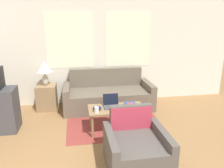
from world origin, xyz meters
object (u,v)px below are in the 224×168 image
couch (108,96)px  table_lamp (44,69)px  armchair (136,149)px  snack_bowl (97,108)px  cup_yellow (130,106)px  cup_white (97,110)px  coffee_table (117,110)px  laptop (111,104)px  cup_navy (136,108)px  book_red (130,104)px

couch → table_lamp: table_lamp is taller
armchair → snack_bowl: size_ratio=5.40×
cup_yellow → snack_bowl: size_ratio=0.65×
cup_yellow → cup_white: 0.63m
cup_white → coffee_table: bearing=21.6°
laptop → snack_bowl: laptop is taller
table_lamp → cup_navy: table_lamp is taller
coffee_table → snack_bowl: 0.37m
laptop → table_lamp: bearing=137.1°
coffee_table → couch: bearing=89.3°
laptop → snack_bowl: bearing=-161.1°
laptop → cup_navy: laptop is taller
armchair → cup_navy: bearing=74.7°
couch → cup_white: (-0.40, -1.32, 0.23)m
snack_bowl → cup_yellow: bearing=-4.9°
cup_white → armchair: bearing=-63.7°
book_red → table_lamp: bearing=144.8°
cup_yellow → coffee_table: bearing=162.9°
cup_yellow → cup_navy: bearing=-42.4°
armchair → cup_yellow: 1.04m
couch → book_red: size_ratio=9.40×
couch → book_red: 1.11m
book_red → cup_navy: bearing=-80.8°
table_lamp → snack_bowl: (1.04, -1.32, -0.49)m
book_red → laptop: bearing=-174.7°
cup_white → book_red: size_ratio=0.48×
armchair → table_lamp: table_lamp is taller
coffee_table → book_red: size_ratio=4.76×
cup_yellow → snack_bowl: bearing=175.1°
armchair → cup_yellow: bearing=80.2°
coffee_table → armchair: bearing=-86.3°
laptop → book_red: laptop is taller
laptop → cup_navy: size_ratio=3.64×
couch → snack_bowl: size_ratio=13.28×
snack_bowl → cup_white: bearing=-99.6°
coffee_table → cup_white: cup_white is taller
cup_navy → book_red: (-0.04, 0.25, -0.02)m
armchair → coffee_table: bearing=93.7°
table_lamp → book_red: 2.13m
couch → armchair: couch is taller
table_lamp → book_red: size_ratio=2.56×
couch → snack_bowl: (-0.38, -1.19, 0.21)m
armchair → cup_yellow: (0.17, 1.00, 0.24)m
table_lamp → snack_bowl: bearing=-51.7°
cup_navy → cup_white: size_ratio=0.76×
armchair → book_red: (0.21, 1.18, 0.21)m
armchair → cup_navy: 0.99m
laptop → cup_white: bearing=-143.2°
armchair → coffee_table: (-0.07, 1.08, 0.14)m
cup_yellow → cup_white: bearing=-173.0°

